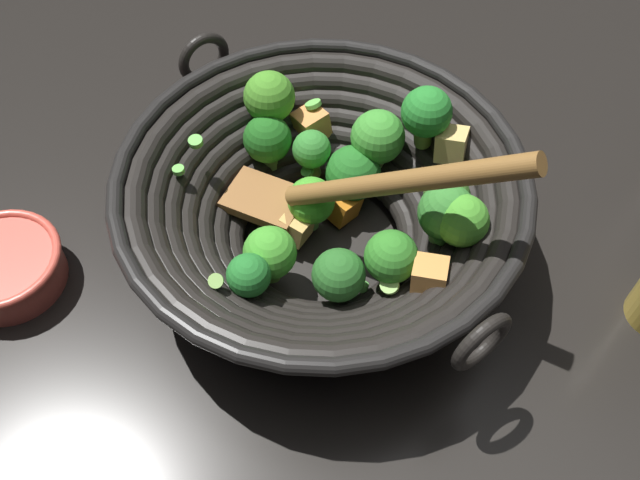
% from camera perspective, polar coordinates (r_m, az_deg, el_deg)
% --- Properties ---
extents(ground_plane, '(4.00, 4.00, 0.00)m').
position_cam_1_polar(ground_plane, '(0.65, 0.10, -0.76)').
color(ground_plane, black).
extents(wok, '(0.35, 0.38, 0.20)m').
position_cam_1_polar(wok, '(0.60, 0.39, 3.16)').
color(wok, black).
rests_on(wok, ground).
extents(prep_bowl, '(0.11, 0.11, 0.04)m').
position_cam_1_polar(prep_bowl, '(0.68, -24.62, -2.05)').
color(prep_bowl, '#D15647').
rests_on(prep_bowl, ground).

